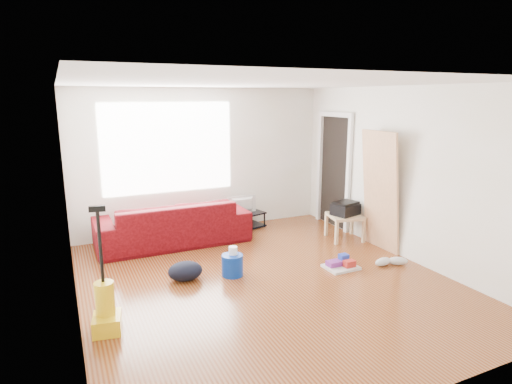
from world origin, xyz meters
name	(u,v)px	position (x,y,z in m)	size (l,w,h in m)	color
room	(265,184)	(0.07, 0.15, 1.25)	(4.51, 5.01, 2.51)	#62240A
sofa	(174,243)	(-0.71, 1.95, 0.00)	(2.42, 0.95, 0.71)	#340003
tv_stand	(243,220)	(0.65, 2.22, 0.15)	(0.84, 0.60, 0.28)	black
tv	(243,205)	(0.65, 2.22, 0.44)	(0.54, 0.07, 0.31)	black
side_table	(345,219)	(1.95, 0.95, 0.36)	(0.63, 0.63, 0.42)	tan
printer	(345,208)	(1.95, 0.95, 0.53)	(0.50, 0.42, 0.22)	black
bucket	(233,275)	(-0.32, 0.35, 0.00)	(0.29, 0.29, 0.29)	#072C94
toilet_paper	(233,261)	(-0.30, 0.37, 0.20)	(0.12, 0.12, 0.11)	white
cleaning_tray	(341,264)	(1.16, -0.06, 0.05)	(0.45, 0.36, 0.16)	beige
backpack	(186,280)	(-0.93, 0.47, 0.00)	(0.45, 0.36, 0.25)	black
sneakers	(390,261)	(1.85, -0.27, 0.06)	(0.52, 0.26, 0.12)	silver
vacuum	(106,309)	(-2.00, -0.39, 0.24)	(0.32, 0.35, 1.31)	gold
door_panel	(377,249)	(2.13, 0.34, 0.00)	(0.04, 0.74, 1.86)	tan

